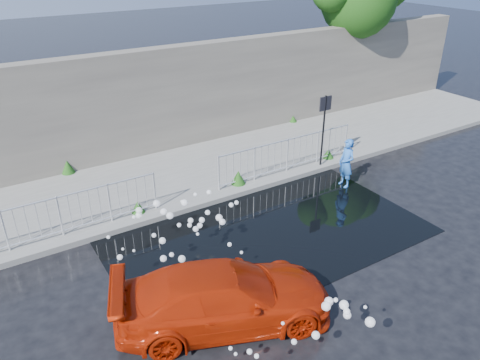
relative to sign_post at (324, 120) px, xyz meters
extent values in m
plane|color=black|center=(-4.20, -3.10, -1.72)|extent=(90.00, 90.00, 0.00)
cube|color=slate|center=(-4.20, 1.90, -1.65)|extent=(30.00, 4.00, 0.15)
cube|color=slate|center=(-4.20, -0.10, -1.64)|extent=(30.00, 0.25, 0.16)
cube|color=#5A534B|center=(-4.20, 4.10, 0.18)|extent=(30.00, 0.60, 3.50)
cube|color=black|center=(-3.70, -2.10, -1.72)|extent=(8.00, 5.00, 0.01)
cylinder|color=black|center=(0.00, 0.00, -0.47)|extent=(0.06, 0.06, 2.50)
cube|color=black|center=(0.00, 0.00, 0.53)|extent=(0.45, 0.04, 0.45)
cylinder|color=#332114|center=(5.80, 5.10, 0.78)|extent=(0.36, 0.36, 5.00)
sphere|color=#1B410F|center=(5.30, 4.30, 2.88)|extent=(3.13, 3.13, 3.13)
cylinder|color=silver|center=(-5.70, 0.25, -1.02)|extent=(0.05, 0.05, 1.10)
cylinder|color=silver|center=(-8.20, 0.25, -0.50)|extent=(5.00, 0.04, 0.04)
cylinder|color=silver|center=(-8.20, 0.25, -1.45)|extent=(5.00, 0.04, 0.04)
cylinder|color=silver|center=(-3.70, 0.25, -1.02)|extent=(0.05, 0.05, 1.10)
cylinder|color=silver|center=(1.30, 0.25, -1.02)|extent=(0.05, 0.05, 1.10)
cylinder|color=silver|center=(-1.20, 0.25, -0.50)|extent=(5.00, 0.04, 0.04)
cylinder|color=silver|center=(-1.20, 0.25, -1.45)|extent=(5.00, 0.04, 0.04)
cone|color=#124614|center=(-6.20, 0.30, -1.40)|extent=(0.36, 0.36, 0.34)
cone|color=#124614|center=(-3.00, 0.30, -1.36)|extent=(0.44, 0.44, 0.43)
cone|color=#124614|center=(0.60, 0.30, -1.42)|extent=(0.38, 0.38, 0.31)
cone|color=#124614|center=(-7.20, 3.80, -1.36)|extent=(0.42, 0.42, 0.43)
cone|color=#124614|center=(1.80, 3.80, -1.45)|extent=(0.34, 0.34, 0.25)
sphere|color=white|center=(-6.65, -1.16, -0.63)|extent=(0.16, 0.16, 0.16)
sphere|color=white|center=(-6.32, -2.70, -1.20)|extent=(0.17, 0.17, 0.17)
sphere|color=white|center=(-5.06, -3.16, -1.23)|extent=(0.08, 0.08, 0.08)
sphere|color=white|center=(-5.08, -0.98, -0.75)|extent=(0.10, 0.10, 0.10)
sphere|color=white|center=(-5.65, -1.82, -0.90)|extent=(0.13, 0.13, 0.13)
sphere|color=white|center=(-7.55, -1.56, -0.84)|extent=(0.08, 0.08, 0.08)
sphere|color=white|center=(-5.57, -1.36, -0.66)|extent=(0.17, 0.17, 0.17)
sphere|color=white|center=(-4.79, -1.17, -0.69)|extent=(0.13, 0.13, 0.13)
sphere|color=white|center=(-5.45, -2.03, -0.84)|extent=(0.14, 0.14, 0.14)
sphere|color=white|center=(-4.54, -1.86, -0.79)|extent=(0.12, 0.12, 0.12)
sphere|color=white|center=(-6.49, -2.55, -1.11)|extent=(0.11, 0.11, 0.11)
sphere|color=white|center=(-7.34, -3.07, -1.31)|extent=(0.13, 0.13, 0.13)
sphere|color=white|center=(-6.72, -2.64, -1.07)|extent=(0.15, 0.15, 0.15)
sphere|color=white|center=(-5.52, -1.09, -0.77)|extent=(0.08, 0.08, 0.08)
sphere|color=white|center=(-4.96, -1.97, -0.97)|extent=(0.17, 0.17, 0.17)
sphere|color=white|center=(-5.55, -2.10, -0.92)|extent=(0.13, 0.13, 0.13)
sphere|color=white|center=(-5.77, -3.43, -1.58)|extent=(0.11, 0.11, 0.11)
sphere|color=white|center=(-6.16, -1.03, -0.67)|extent=(0.18, 0.18, 0.18)
sphere|color=white|center=(-4.40, -1.87, -0.77)|extent=(0.11, 0.11, 0.11)
sphere|color=white|center=(-6.08, -1.26, -0.80)|extent=(0.17, 0.17, 0.17)
sphere|color=white|center=(-6.87, -1.41, -0.62)|extent=(0.09, 0.09, 0.09)
sphere|color=white|center=(-7.43, -2.18, -0.83)|extent=(0.06, 0.06, 0.06)
sphere|color=white|center=(-6.02, -1.98, -0.81)|extent=(0.10, 0.10, 0.10)
sphere|color=white|center=(-6.66, -1.12, -0.79)|extent=(0.16, 0.16, 0.16)
sphere|color=white|center=(-4.96, -2.14, -1.00)|extent=(0.16, 0.16, 0.16)
sphere|color=white|center=(-7.22, -2.27, -0.90)|extent=(0.06, 0.06, 0.06)
sphere|color=white|center=(-5.71, -2.31, -0.98)|extent=(0.08, 0.08, 0.08)
sphere|color=white|center=(-5.73, -1.94, -0.94)|extent=(0.11, 0.11, 0.11)
sphere|color=white|center=(-7.55, -2.30, -0.93)|extent=(0.12, 0.12, 0.12)
sphere|color=white|center=(-5.73, -3.38, -1.40)|extent=(0.10, 0.10, 0.10)
sphere|color=white|center=(-6.69, -2.11, -0.78)|extent=(0.10, 0.10, 0.10)
sphere|color=white|center=(-5.12, -1.70, -0.90)|extent=(0.13, 0.13, 0.13)
sphere|color=white|center=(-5.74, -2.28, -0.85)|extent=(0.13, 0.13, 0.13)
sphere|color=white|center=(-5.14, -2.77, -1.21)|extent=(0.11, 0.11, 0.11)
sphere|color=white|center=(-6.06, -1.59, -0.75)|extent=(0.17, 0.17, 0.17)
sphere|color=white|center=(-6.54, -2.21, -0.93)|extent=(0.15, 0.15, 0.15)
sphere|color=white|center=(-6.57, -5.36, -1.48)|extent=(0.07, 0.07, 0.07)
sphere|color=white|center=(-5.48, -6.18, -0.91)|extent=(0.14, 0.14, 0.14)
sphere|color=white|center=(-4.88, -5.76, -0.89)|extent=(0.18, 0.18, 0.18)
sphere|color=white|center=(-4.41, -5.53, -1.13)|extent=(0.09, 0.09, 0.09)
sphere|color=white|center=(-6.63, -6.10, -0.81)|extent=(0.08, 0.08, 0.08)
sphere|color=white|center=(-6.81, -5.61, -0.98)|extent=(0.07, 0.07, 0.07)
sphere|color=white|center=(-4.48, -6.30, -0.69)|extent=(0.07, 0.07, 0.07)
sphere|color=white|center=(-4.72, -6.13, -0.89)|extent=(0.15, 0.15, 0.15)
sphere|color=white|center=(-4.70, -6.01, -0.75)|extent=(0.17, 0.17, 0.17)
sphere|color=white|center=(-4.53, -5.47, -1.16)|extent=(0.18, 0.18, 0.18)
sphere|color=white|center=(-4.75, -6.13, -0.79)|extent=(0.12, 0.12, 0.12)
sphere|color=white|center=(-4.63, -6.56, -0.74)|extent=(0.18, 0.18, 0.18)
sphere|color=white|center=(-6.43, -5.60, -1.28)|extent=(0.10, 0.10, 0.10)
sphere|color=white|center=(-5.93, -6.16, -0.84)|extent=(0.10, 0.10, 0.10)
sphere|color=white|center=(-5.77, -5.64, -0.94)|extent=(0.07, 0.07, 0.07)
imported|color=#AB2006|center=(-6.19, -4.34, -1.11)|extent=(4.55, 3.06, 1.22)
imported|color=blue|center=(-0.15, -1.30, -0.96)|extent=(0.41, 0.58, 1.53)
camera|label=1|loc=(-9.65, -10.44, 4.99)|focal=35.00mm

